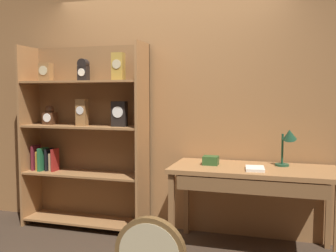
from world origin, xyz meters
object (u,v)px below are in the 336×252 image
(toolbox_small, at_px, (211,160))
(open_repair_manual, at_px, (255,169))
(bookshelf, at_px, (84,137))
(workbench, at_px, (252,177))
(desk_lamp, at_px, (288,141))

(toolbox_small, bearing_deg, open_repair_manual, -18.13)
(bookshelf, distance_m, open_repair_manual, 1.89)
(toolbox_small, relative_size, open_repair_manual, 0.65)
(bookshelf, xyz_separation_m, open_repair_manual, (1.85, -0.30, -0.19))
(workbench, xyz_separation_m, desk_lamp, (0.30, 0.14, 0.33))
(bookshelf, xyz_separation_m, desk_lamp, (2.13, -0.07, 0.04))
(bookshelf, height_order, desk_lamp, bookshelf)
(workbench, distance_m, toolbox_small, 0.41)
(workbench, xyz_separation_m, open_repair_manual, (0.03, -0.09, 0.10))
(desk_lamp, xyz_separation_m, toolbox_small, (-0.69, -0.09, -0.20))
(desk_lamp, bearing_deg, toolbox_small, -172.31)
(open_repair_manual, bearing_deg, bookshelf, 164.89)
(workbench, height_order, toolbox_small, toolbox_small)
(desk_lamp, distance_m, open_repair_manual, 0.43)
(bookshelf, relative_size, desk_lamp, 5.38)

